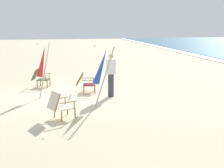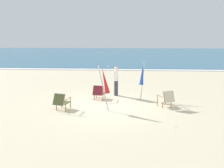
# 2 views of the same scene
# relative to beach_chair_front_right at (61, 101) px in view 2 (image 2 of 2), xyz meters

# --- Properties ---
(ground_plane) EXTENTS (80.00, 80.00, 0.00)m
(ground_plane) POSITION_rel_beach_chair_front_right_xyz_m (1.91, 0.87, -0.43)
(ground_plane) COLOR beige
(sea) EXTENTS (80.00, 40.00, 0.10)m
(sea) POSITION_rel_beach_chair_front_right_xyz_m (1.91, 32.78, -0.38)
(sea) COLOR #2D6684
(sea) RESTS_ON ground
(surf_band) EXTENTS (80.00, 1.10, 0.06)m
(surf_band) POSITION_rel_beach_chair_front_right_xyz_m (1.91, 12.48, -0.40)
(surf_band) COLOR white
(surf_band) RESTS_ON ground
(beach_chair_front_right) EXTENTS (0.74, 0.85, 0.80)m
(beach_chair_front_right) POSITION_rel_beach_chair_front_right_xyz_m (0.00, 0.00, 0.00)
(beach_chair_front_right) COLOR #515B33
(beach_chair_front_right) RESTS_ON ground
(beach_chair_back_left) EXTENTS (0.66, 0.83, 0.78)m
(beach_chair_back_left) POSITION_rel_beach_chair_front_right_xyz_m (1.47, 1.80, -0.01)
(beach_chair_back_left) COLOR maroon
(beach_chair_back_left) RESTS_ON ground
(beach_chair_back_right) EXTENTS (0.81, 0.87, 0.81)m
(beach_chair_back_right) POSITION_rel_beach_chair_front_right_xyz_m (4.77, 0.71, 0.00)
(beach_chair_back_right) COLOR beige
(beach_chair_back_right) RESTS_ON ground
(umbrella_furled_red) EXTENTS (0.64, 0.58, 2.03)m
(umbrella_furled_red) POSITION_rel_beach_chair_front_right_xyz_m (1.94, 0.20, 0.90)
(umbrella_furled_red) COLOR #B7B2A8
(umbrella_furled_red) RESTS_ON ground
(umbrella_furled_blue) EXTENTS (0.38, 0.73, 2.04)m
(umbrella_furled_blue) POSITION_rel_beach_chair_front_right_xyz_m (3.73, 2.10, 0.90)
(umbrella_furled_blue) COLOR #B7B2A8
(umbrella_furled_blue) RESTS_ON ground
(person_near_chairs) EXTENTS (0.22, 0.35, 1.63)m
(person_near_chairs) POSITION_rel_beach_chair_front_right_xyz_m (2.34, 2.68, 0.41)
(person_near_chairs) COLOR #383842
(person_near_chairs) RESTS_ON ground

